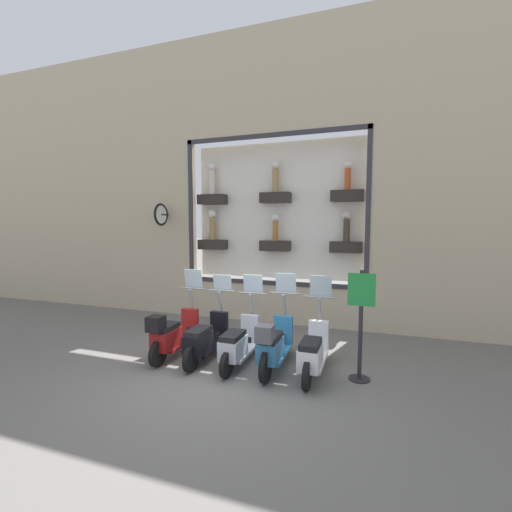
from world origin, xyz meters
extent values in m
plane|color=#66635E|center=(0.00, 0.00, 0.00)|extent=(120.00, 120.00, 0.00)
cube|color=tan|center=(3.60, 10.24, 3.89)|extent=(0.40, 15.52, 7.78)
cube|color=tan|center=(3.60, 0.00, 0.52)|extent=(0.40, 4.95, 1.04)
cube|color=tan|center=(3.60, 0.00, 6.41)|extent=(0.40, 4.95, 2.75)
cube|color=#2D2D33|center=(3.39, 0.00, 4.98)|extent=(0.04, 4.95, 0.12)
cube|color=#2D2D33|center=(3.39, 0.00, 1.10)|extent=(0.04, 4.95, 0.12)
cube|color=#2D2D33|center=(3.39, -2.42, 3.04)|extent=(0.04, 0.12, 3.99)
cube|color=#2D2D33|center=(3.39, 2.42, 3.04)|extent=(0.04, 0.12, 3.99)
cube|color=white|center=(3.95, 0.00, 3.04)|extent=(0.04, 4.71, 3.75)
cube|color=#28231E|center=(3.73, -1.90, 3.39)|extent=(0.36, 0.82, 0.28)
cylinder|color=#CC4C23|center=(3.73, -1.90, 3.80)|extent=(0.15, 0.15, 0.54)
sphere|color=white|center=(3.73, -1.90, 4.17)|extent=(0.20, 0.20, 0.20)
cube|color=#28231E|center=(3.73, 0.00, 3.39)|extent=(0.36, 0.82, 0.28)
cylinder|color=#9E7F4C|center=(3.73, 0.00, 3.85)|extent=(0.18, 0.18, 0.64)
sphere|color=white|center=(3.73, 0.00, 4.29)|extent=(0.23, 0.23, 0.23)
cube|color=#28231E|center=(3.73, 1.90, 3.39)|extent=(0.36, 0.82, 0.28)
cylinder|color=silver|center=(3.73, 1.90, 3.87)|extent=(0.19, 0.19, 0.67)
sphere|color=white|center=(3.73, 1.90, 4.33)|extent=(0.24, 0.24, 0.24)
cube|color=#28231E|center=(3.73, -1.90, 2.08)|extent=(0.36, 0.82, 0.28)
cylinder|color=#47382D|center=(3.73, -1.90, 2.52)|extent=(0.16, 0.16, 0.58)
sphere|color=beige|center=(3.73, -1.90, 2.91)|extent=(0.21, 0.21, 0.21)
cube|color=#28231E|center=(3.73, 0.00, 2.08)|extent=(0.36, 0.82, 0.28)
cylinder|color=#B26B2D|center=(3.73, 0.00, 2.50)|extent=(0.15, 0.15, 0.54)
sphere|color=white|center=(3.73, 0.00, 2.87)|extent=(0.20, 0.20, 0.20)
cube|color=#28231E|center=(3.73, 1.90, 2.08)|extent=(0.36, 0.82, 0.28)
cylinder|color=#9E7F4C|center=(3.73, 1.90, 2.55)|extent=(0.18, 0.18, 0.65)
sphere|color=white|center=(3.73, 1.90, 2.99)|extent=(0.23, 0.23, 0.23)
cylinder|color=black|center=(3.23, 3.19, 2.95)|extent=(0.35, 0.05, 0.05)
torus|color=black|center=(3.05, 3.19, 2.95)|extent=(0.64, 0.07, 0.64)
cylinder|color=white|center=(3.05, 3.19, 2.95)|extent=(0.53, 0.03, 0.53)
cylinder|color=black|center=(1.25, -1.60, 0.23)|extent=(0.47, 0.09, 0.47)
cylinder|color=black|center=(-0.07, -1.60, 0.23)|extent=(0.47, 0.09, 0.47)
cube|color=silver|center=(0.59, -1.60, 0.22)|extent=(1.02, 0.38, 0.06)
cube|color=silver|center=(0.22, -1.60, 0.43)|extent=(0.61, 0.35, 0.36)
cube|color=black|center=(0.22, -1.60, 0.66)|extent=(0.58, 0.31, 0.10)
cube|color=silver|center=(1.13, -1.60, 0.53)|extent=(0.12, 0.37, 0.56)
cylinder|color=gray|center=(1.20, -1.60, 1.03)|extent=(0.20, 0.06, 0.45)
cylinder|color=gray|center=(1.27, -1.60, 1.24)|extent=(0.04, 0.60, 0.04)
cube|color=silver|center=(1.31, -1.60, 1.46)|extent=(0.11, 0.42, 0.43)
cylinder|color=black|center=(1.22, -0.90, 0.27)|extent=(0.55, 0.09, 0.55)
cylinder|color=black|center=(-0.04, -0.90, 0.27)|extent=(0.55, 0.09, 0.55)
cube|color=teal|center=(0.59, -0.90, 0.26)|extent=(1.02, 0.39, 0.06)
cube|color=teal|center=(0.22, -0.90, 0.47)|extent=(0.61, 0.35, 0.36)
cube|color=black|center=(0.22, -0.90, 0.70)|extent=(0.58, 0.31, 0.10)
cube|color=teal|center=(1.13, -0.90, 0.57)|extent=(0.12, 0.37, 0.56)
cylinder|color=gray|center=(1.20, -0.90, 1.06)|extent=(0.20, 0.06, 0.45)
cylinder|color=gray|center=(1.27, -0.90, 1.28)|extent=(0.04, 0.61, 0.04)
cube|color=silver|center=(1.31, -0.90, 1.48)|extent=(0.10, 0.42, 0.40)
cube|color=#4C4C51|center=(-0.10, -0.90, 0.86)|extent=(0.28, 0.28, 0.28)
cylinder|color=black|center=(1.26, -0.20, 0.23)|extent=(0.45, 0.09, 0.45)
cylinder|color=black|center=(-0.08, -0.20, 0.23)|extent=(0.45, 0.09, 0.45)
cube|color=#B7BCC6|center=(0.59, -0.20, 0.22)|extent=(1.02, 0.39, 0.06)
cube|color=#B7BCC6|center=(0.22, -0.20, 0.43)|extent=(0.61, 0.35, 0.36)
cube|color=black|center=(0.22, -0.20, 0.66)|extent=(0.58, 0.31, 0.10)
cube|color=#B7BCC6|center=(1.13, -0.20, 0.53)|extent=(0.12, 0.37, 0.56)
cylinder|color=gray|center=(1.20, -0.20, 1.02)|extent=(0.20, 0.06, 0.45)
cylinder|color=gray|center=(1.27, -0.20, 1.23)|extent=(0.04, 0.60, 0.04)
cube|color=silver|center=(1.31, -0.20, 1.43)|extent=(0.10, 0.42, 0.38)
cylinder|color=black|center=(1.25, 0.50, 0.24)|extent=(0.47, 0.09, 0.47)
cylinder|color=black|center=(-0.07, 0.50, 0.24)|extent=(0.47, 0.09, 0.47)
cube|color=black|center=(0.59, 0.50, 0.23)|extent=(1.02, 0.39, 0.06)
cube|color=black|center=(0.22, 0.50, 0.44)|extent=(0.61, 0.35, 0.36)
cube|color=black|center=(0.22, 0.50, 0.67)|extent=(0.58, 0.31, 0.10)
cube|color=black|center=(1.13, 0.50, 0.54)|extent=(0.12, 0.37, 0.56)
cylinder|color=gray|center=(1.20, 0.50, 1.03)|extent=(0.20, 0.06, 0.45)
cylinder|color=gray|center=(1.27, 0.50, 1.24)|extent=(0.04, 0.60, 0.04)
cube|color=silver|center=(1.31, 0.50, 1.42)|extent=(0.09, 0.42, 0.34)
cylinder|color=black|center=(1.24, 1.20, 0.25)|extent=(0.49, 0.09, 0.49)
cylinder|color=black|center=(-0.06, 1.20, 0.25)|extent=(0.49, 0.09, 0.49)
cube|color=maroon|center=(0.59, 1.20, 0.23)|extent=(1.02, 0.38, 0.06)
cube|color=maroon|center=(0.22, 1.20, 0.44)|extent=(0.61, 0.35, 0.36)
cube|color=black|center=(0.22, 1.20, 0.67)|extent=(0.58, 0.31, 0.10)
cube|color=maroon|center=(1.13, 1.20, 0.54)|extent=(0.12, 0.37, 0.56)
cylinder|color=gray|center=(1.20, 1.20, 1.04)|extent=(0.20, 0.06, 0.45)
cylinder|color=gray|center=(1.27, 1.20, 1.25)|extent=(0.04, 0.60, 0.04)
cube|color=silver|center=(1.31, 1.20, 1.46)|extent=(0.10, 0.42, 0.42)
cube|color=black|center=(-0.11, 1.20, 0.83)|extent=(0.28, 0.28, 0.28)
cylinder|color=#232326|center=(0.58, -2.39, 0.01)|extent=(0.36, 0.36, 0.02)
cylinder|color=#232326|center=(0.58, -2.39, 0.95)|extent=(0.07, 0.07, 1.89)
cube|color=#1E8438|center=(0.56, -2.39, 1.57)|extent=(0.03, 0.45, 0.55)
camera|label=1|loc=(-5.34, -2.54, 2.63)|focal=24.00mm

